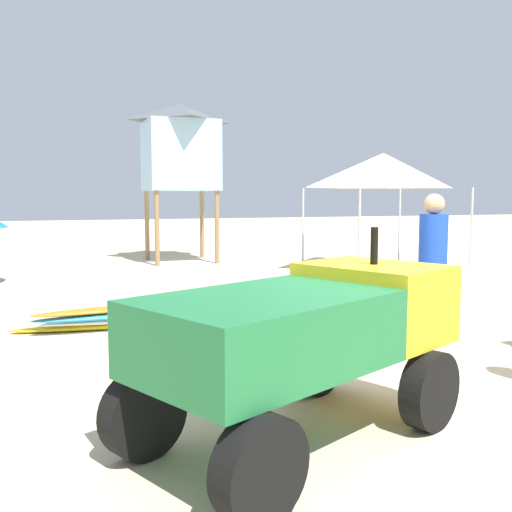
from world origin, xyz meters
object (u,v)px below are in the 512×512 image
Objects in this scene: lifeguard_near_center at (433,259)px; utility_cart at (309,331)px; popup_canopy at (383,171)px; surfboard_pile at (113,318)px; lifeguard_tower at (180,147)px.

utility_cart is at bearing -142.56° from lifeguard_near_center.
surfboard_pile is at bearing -147.31° from popup_canopy.
lifeguard_tower is at bearing 141.06° from popup_canopy.
lifeguard_near_center is 10.01m from lifeguard_tower.
utility_cart is 1.09× the size of surfboard_pile.
surfboard_pile is 8.26m from popup_canopy.
popup_canopy reaches higher than lifeguard_near_center.
lifeguard_tower is (1.61, 11.62, 2.24)m from utility_cart.
surfboard_pile is (-0.98, 3.99, -0.63)m from utility_cart.
lifeguard_near_center reaches higher than utility_cart.
lifeguard_tower reaches higher than lifeguard_near_center.
popup_canopy is at bearing -38.94° from lifeguard_tower.
popup_canopy is at bearing 62.75° from lifeguard_near_center.
popup_canopy is at bearing 32.69° from surfboard_pile.
utility_cart is 0.98× the size of popup_canopy.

